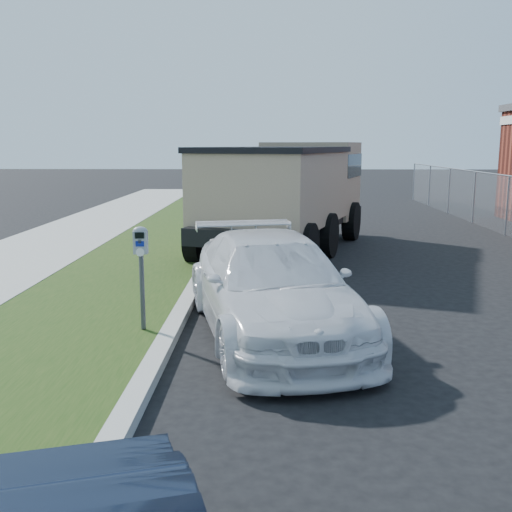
{
  "coord_description": "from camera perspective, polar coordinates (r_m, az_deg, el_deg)",
  "views": [
    {
      "loc": [
        -1.18,
        -8.24,
        2.72
      ],
      "look_at": [
        -1.4,
        1.0,
        1.0
      ],
      "focal_mm": 42.0,
      "sensor_mm": 36.0,
      "label": 1
    }
  ],
  "objects": [
    {
      "name": "streetside",
      "position": [
        11.45,
        -21.25,
        -3.58
      ],
      "size": [
        6.12,
        50.0,
        0.15
      ],
      "color": "gray",
      "rests_on": "ground"
    },
    {
      "name": "parking_meter",
      "position": [
        8.48,
        -10.9,
        0.05
      ],
      "size": [
        0.21,
        0.15,
        1.47
      ],
      "rotation": [
        0.0,
        0.0,
        0.05
      ],
      "color": "#3F4247",
      "rests_on": "ground"
    },
    {
      "name": "dump_truck",
      "position": [
        15.8,
        3.19,
        6.36
      ],
      "size": [
        4.77,
        7.57,
        2.79
      ],
      "rotation": [
        0.0,
        0.0,
        -0.33
      ],
      "color": "black",
      "rests_on": "ground"
    },
    {
      "name": "white_wagon",
      "position": [
        8.66,
        1.63,
        -2.83
      ],
      "size": [
        3.06,
        5.26,
        1.43
      ],
      "primitive_type": "imported",
      "rotation": [
        0.0,
        0.0,
        0.23
      ],
      "color": "silver",
      "rests_on": "ground"
    },
    {
      "name": "ground",
      "position": [
        8.75,
        9.13,
        -7.7
      ],
      "size": [
        120.0,
        120.0,
        0.0
      ],
      "primitive_type": "plane",
      "color": "black",
      "rests_on": "ground"
    }
  ]
}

